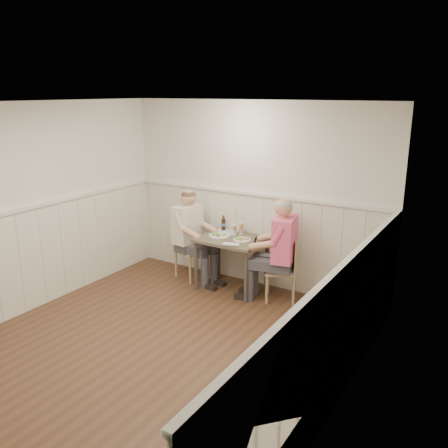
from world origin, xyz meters
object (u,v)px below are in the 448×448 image
(chair_left, at_px, (190,246))
(diner_cream, at_px, (190,242))
(man_in_pink, at_px, (281,259))
(chair_right, at_px, (285,267))
(grass_vase, at_px, (234,221))
(dining_table, at_px, (232,245))
(beer_bottle, at_px, (223,224))

(chair_left, bearing_deg, diner_cream, -56.28)
(chair_left, bearing_deg, man_in_pink, -4.32)
(chair_right, distance_m, grass_vase, 1.03)
(man_in_pink, xyz_separation_m, grass_vase, (-0.87, 0.29, 0.32))
(chair_right, distance_m, diner_cream, 1.49)
(dining_table, relative_size, chair_left, 1.00)
(diner_cream, relative_size, beer_bottle, 6.20)
(dining_table, bearing_deg, man_in_pink, -3.44)
(dining_table, height_order, diner_cream, diner_cream)
(grass_vase, bearing_deg, chair_right, -12.49)
(chair_left, distance_m, beer_bottle, 0.62)
(man_in_pink, bearing_deg, diner_cream, 179.05)
(diner_cream, bearing_deg, man_in_pink, -0.95)
(man_in_pink, bearing_deg, beer_bottle, 163.70)
(diner_cream, relative_size, grass_vase, 3.64)
(dining_table, xyz_separation_m, chair_left, (-0.75, 0.07, -0.16))
(chair_right, xyz_separation_m, grass_vase, (-0.90, 0.20, 0.46))
(beer_bottle, bearing_deg, man_in_pink, -16.30)
(man_in_pink, height_order, grass_vase, man_in_pink)
(diner_cream, bearing_deg, chair_right, 2.75)
(dining_table, height_order, beer_bottle, beer_bottle)
(dining_table, xyz_separation_m, chair_right, (0.80, 0.05, -0.18))
(chair_right, bearing_deg, diner_cream, -177.25)
(beer_bottle, bearing_deg, chair_right, -11.21)
(man_in_pink, xyz_separation_m, beer_bottle, (-1.07, 0.31, 0.25))
(chair_left, relative_size, beer_bottle, 4.03)
(beer_bottle, bearing_deg, grass_vase, -5.19)
(dining_table, distance_m, man_in_pink, 0.78)
(man_in_pink, height_order, diner_cream, man_in_pink)
(beer_bottle, xyz_separation_m, grass_vase, (0.19, -0.02, 0.07))
(grass_vase, bearing_deg, man_in_pink, -18.63)
(dining_table, height_order, man_in_pink, man_in_pink)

